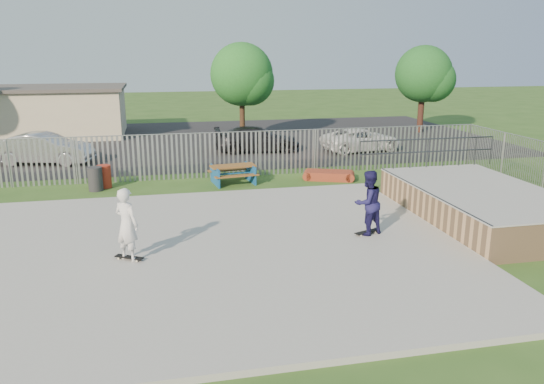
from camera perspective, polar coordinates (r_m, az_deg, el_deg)
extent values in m
plane|color=#2D521C|center=(14.98, -8.47, -6.58)|extent=(120.00, 120.00, 0.00)
cube|color=#9D9D98|center=(14.95, -8.48, -6.31)|extent=(15.00, 12.00, 0.15)
cube|color=tan|center=(18.78, 21.51, -1.33)|extent=(4.00, 7.00, 1.05)
cube|color=#9E9E99|center=(18.64, 21.67, 0.28)|extent=(4.05, 7.05, 0.04)
cylinder|color=#383A3F|center=(17.62, 16.31, -0.02)|extent=(0.06, 7.00, 0.06)
cube|color=brown|center=(22.39, -4.23, 2.82)|extent=(1.94, 0.95, 0.06)
cube|color=brown|center=(21.87, -3.79, 1.73)|extent=(1.88, 0.52, 0.05)
cube|color=brown|center=(23.04, -4.63, 2.40)|extent=(1.88, 0.52, 0.05)
cube|color=#144E8A|center=(22.47, -4.22, 1.90)|extent=(1.82, 1.64, 0.76)
cube|color=maroon|center=(23.24, 6.13, 1.79)|extent=(2.06, 1.52, 0.37)
cylinder|color=maroon|center=(22.73, -17.60, 1.59)|extent=(0.56, 0.56, 0.93)
cylinder|color=#28282B|center=(22.36, -18.47, 1.34)|extent=(0.58, 0.58, 0.96)
cube|color=black|center=(33.38, -10.76, 5.35)|extent=(40.00, 18.00, 0.02)
imported|color=silver|center=(28.43, -23.29, 4.31)|extent=(4.88, 2.66, 1.53)
imported|color=black|center=(29.43, -1.63, 5.70)|extent=(4.83, 2.26, 1.36)
imported|color=white|center=(30.01, 9.61, 5.57)|extent=(4.77, 2.73, 1.25)
cube|color=beige|center=(37.83, -23.37, 7.79)|extent=(10.00, 6.00, 3.00)
cube|color=#4C4742|center=(37.70, -23.62, 10.20)|extent=(10.40, 6.40, 0.20)
cylinder|color=#412B1A|center=(33.57, -3.23, 8.60)|extent=(0.33, 0.33, 3.45)
sphere|color=#216021|center=(33.39, -3.29, 12.53)|extent=(3.86, 3.86, 3.86)
cylinder|color=#3E2118|center=(37.81, 15.74, 8.72)|extent=(0.40, 0.40, 3.36)
sphere|color=#1C521E|center=(37.65, 15.98, 12.12)|extent=(3.76, 3.76, 3.76)
cube|color=black|center=(16.14, 10.13, -4.23)|extent=(0.82, 0.46, 0.02)
cube|color=black|center=(14.51, -15.10, -6.78)|extent=(0.79, 0.59, 0.02)
imported|color=#191645|center=(15.86, 10.27, -1.14)|extent=(1.14, 1.02, 1.94)
imported|color=silver|center=(14.20, -15.35, -3.38)|extent=(0.84, 0.82, 1.94)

